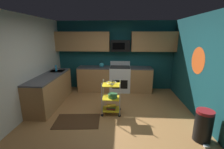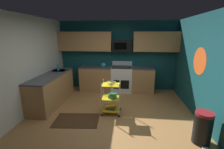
# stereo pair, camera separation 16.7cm
# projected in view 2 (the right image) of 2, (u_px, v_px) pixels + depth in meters

# --- Properties ---
(floor) EXTENTS (4.40, 4.80, 0.04)m
(floor) POSITION_uv_depth(u_px,v_px,m) (110.00, 119.00, 3.99)
(floor) COLOR #A87542
(floor) RESTS_ON ground
(wall_back) EXTENTS (4.52, 0.06, 2.60)m
(wall_back) POSITION_uv_depth(u_px,v_px,m) (117.00, 56.00, 6.00)
(wall_back) COLOR #14474C
(wall_back) RESTS_ON ground
(wall_left) EXTENTS (0.06, 4.80, 2.60)m
(wall_left) POSITION_uv_depth(u_px,v_px,m) (22.00, 67.00, 3.88)
(wall_left) COLOR silver
(wall_left) RESTS_ON ground
(wall_right) EXTENTS (0.06, 4.80, 2.60)m
(wall_right) POSITION_uv_depth(u_px,v_px,m) (210.00, 72.00, 3.45)
(wall_right) COLOR #14474C
(wall_right) RESTS_ON ground
(wall_flower_decal) EXTENTS (0.00, 0.69, 0.69)m
(wall_flower_decal) POSITION_uv_depth(u_px,v_px,m) (199.00, 61.00, 3.89)
(wall_flower_decal) COLOR #E5591E
(counter_run) EXTENTS (3.57, 2.64, 0.92)m
(counter_run) POSITION_uv_depth(u_px,v_px,m) (92.00, 83.00, 5.43)
(counter_run) COLOR #B27F4C
(counter_run) RESTS_ON ground
(oven_range) EXTENTS (0.76, 0.65, 1.10)m
(oven_range) POSITION_uv_depth(u_px,v_px,m) (122.00, 79.00, 5.88)
(oven_range) COLOR white
(oven_range) RESTS_ON ground
(upper_cabinets) EXTENTS (4.40, 0.33, 0.70)m
(upper_cabinets) POSITION_uv_depth(u_px,v_px,m) (116.00, 42.00, 5.68)
(upper_cabinets) COLOR #B27F4C
(microwave) EXTENTS (0.70, 0.39, 0.40)m
(microwave) POSITION_uv_depth(u_px,v_px,m) (122.00, 46.00, 5.67)
(microwave) COLOR black
(rolling_cart) EXTENTS (0.53, 0.40, 0.91)m
(rolling_cart) POSITION_uv_depth(u_px,v_px,m) (111.00, 98.00, 4.16)
(rolling_cart) COLOR silver
(rolling_cart) RESTS_ON ground
(fruit_bowl) EXTENTS (0.27, 0.27, 0.07)m
(fruit_bowl) POSITION_uv_depth(u_px,v_px,m) (111.00, 83.00, 4.05)
(fruit_bowl) COLOR silver
(fruit_bowl) RESTS_ON rolling_cart
(mixing_bowl_large) EXTENTS (0.25, 0.25, 0.11)m
(mixing_bowl_large) POSITION_uv_depth(u_px,v_px,m) (112.00, 96.00, 4.14)
(mixing_bowl_large) COLOR #387F4C
(mixing_bowl_large) RESTS_ON rolling_cart
(book_stack) EXTENTS (0.26, 0.21, 0.11)m
(book_stack) POSITION_uv_depth(u_px,v_px,m) (111.00, 107.00, 4.23)
(book_stack) COLOR #1E4C8C
(book_stack) RESTS_ON rolling_cart
(kettle) EXTENTS (0.21, 0.18, 0.26)m
(kettle) POSITION_uv_depth(u_px,v_px,m) (103.00, 65.00, 5.81)
(kettle) COLOR teal
(kettle) RESTS_ON counter_run
(dish_soap_bottle) EXTENTS (0.06, 0.06, 0.20)m
(dish_soap_bottle) POSITION_uv_depth(u_px,v_px,m) (58.00, 68.00, 5.20)
(dish_soap_bottle) COLOR #2D8CBF
(dish_soap_bottle) RESTS_ON counter_run
(trash_can) EXTENTS (0.34, 0.42, 0.66)m
(trash_can) POSITION_uv_depth(u_px,v_px,m) (203.00, 128.00, 3.04)
(trash_can) COLOR black
(trash_can) RESTS_ON ground
(floor_rug) EXTENTS (1.15, 0.78, 0.01)m
(floor_rug) POSITION_uv_depth(u_px,v_px,m) (77.00, 120.00, 3.91)
(floor_rug) COLOR #472D19
(floor_rug) RESTS_ON ground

